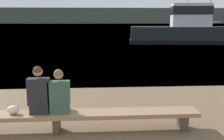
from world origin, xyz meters
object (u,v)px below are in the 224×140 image
(person_right, at_px, (59,95))
(moored_sailboat, at_px, (211,33))
(tugboat_red, at_px, (186,31))
(person_left, at_px, (39,94))
(shopping_bag, at_px, (13,110))
(bench_main, at_px, (57,116))

(person_right, height_order, moored_sailboat, moored_sailboat)
(moored_sailboat, bearing_deg, tugboat_red, 158.81)
(person_left, height_order, shopping_bag, person_left)
(bench_main, distance_m, tugboat_red, 23.52)
(bench_main, height_order, person_right, person_right)
(person_right, relative_size, tugboat_red, 0.08)
(shopping_bag, relative_size, moored_sailboat, 0.04)
(person_right, distance_m, tugboat_red, 23.47)
(person_left, xyz_separation_m, shopping_bag, (-0.54, -0.02, -0.32))
(bench_main, bearing_deg, tugboat_red, 65.05)
(person_left, distance_m, tugboat_red, 23.65)
(person_left, height_order, person_right, person_left)
(bench_main, bearing_deg, moored_sailboat, 61.75)
(tugboat_red, height_order, moored_sailboat, tugboat_red)
(person_right, bearing_deg, shopping_bag, -178.69)
(bench_main, bearing_deg, shopping_bag, -179.29)
(bench_main, relative_size, tugboat_red, 0.55)
(person_right, bearing_deg, moored_sailboat, 61.84)
(shopping_bag, bearing_deg, tugboat_red, 63.16)
(moored_sailboat, bearing_deg, bench_main, 165.69)
(tugboat_red, bearing_deg, moored_sailboat, -27.82)
(person_left, bearing_deg, bench_main, -1.46)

